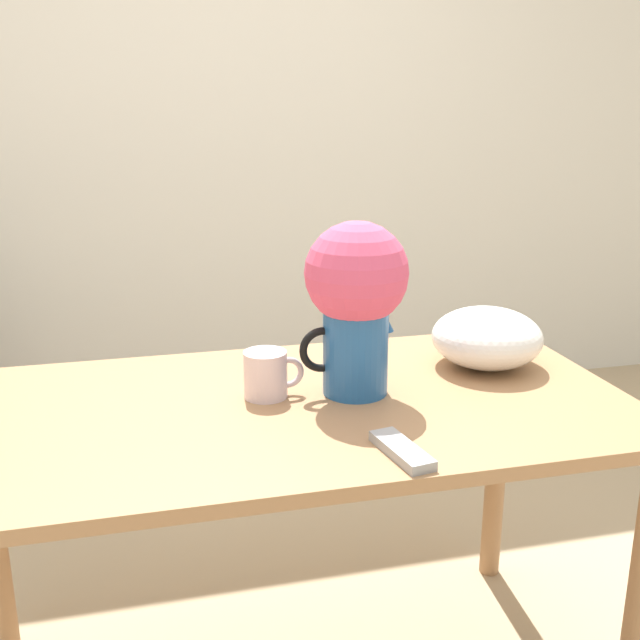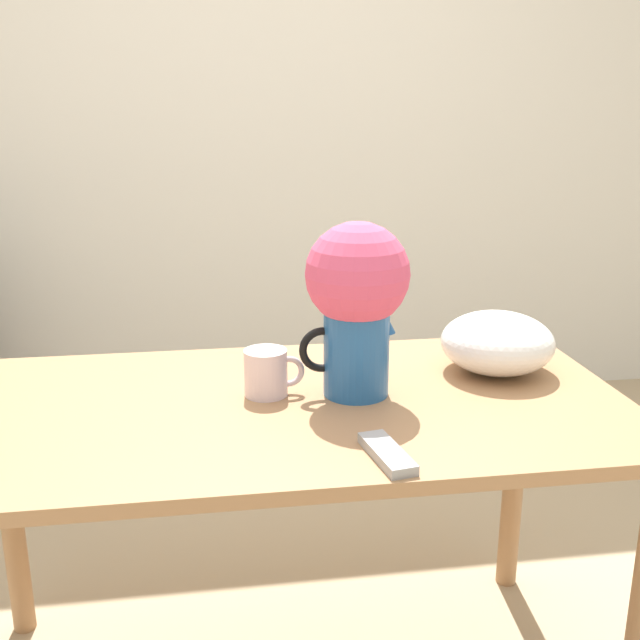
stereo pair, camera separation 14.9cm
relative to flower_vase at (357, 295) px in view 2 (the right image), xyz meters
The scene contains 6 objects.
wall_back 1.92m from the flower_vase, 93.16° to the left, with size 8.00×0.05×2.60m.
table 0.37m from the flower_vase, behind, with size 1.53×0.79×0.77m.
flower_vase is the anchor object (origin of this frame).
coffee_mug 0.27m from the flower_vase, behind, with size 0.14×0.10×0.11m.
white_bowl 0.41m from the flower_vase, 14.03° to the left, with size 0.27×0.27×0.15m.
remote_control 0.40m from the flower_vase, 90.89° to the right, with size 0.08×0.17×0.02m.
Camera 2 is at (-0.21, -1.57, 1.41)m, focal length 42.00 mm.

